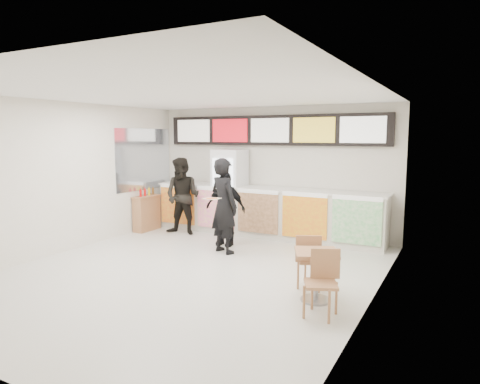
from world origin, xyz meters
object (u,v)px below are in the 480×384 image
Objects in this scene: drinks_fridge at (230,191)px; customer_left at (183,196)px; customer_main at (224,206)px; cafe_table at (316,266)px; service_counter at (264,212)px; condiment_ledge at (147,213)px; customer_mid at (225,208)px.

drinks_fridge is 1.13m from customer_left.
customer_main is 1.26× the size of cafe_table.
cafe_table is at bearing -54.90° from service_counter.
cafe_table is (2.30, -3.27, -0.07)m from service_counter.
customer_left reaches higher than service_counter.
condiment_ledge is at bearing 130.10° from cafe_table.
cafe_table is at bearing -45.46° from drinks_fridge.
drinks_fridge is at bearing 179.01° from service_counter.
customer_left reaches higher than customer_mid.
customer_main is 0.62m from customer_mid.
drinks_fridge reaches higher than service_counter.
customer_left is 1.46m from customer_mid.
cafe_table is 1.46× the size of condiment_ledge.
service_counter is 2.93× the size of customer_main.
customer_main is at bearing -94.31° from service_counter.
drinks_fridge is at bearing 33.90° from customer_left.
service_counter is 3.70× the size of cafe_table.
drinks_fridge is at bearing -43.49° from customer_main.
cafe_table is (2.69, -2.13, -0.29)m from customer_mid.
service_counter is 2.78× the size of drinks_fridge.
condiment_ledge is (-1.03, -0.08, -0.47)m from customer_left.
customer_mid is 1.54× the size of condiment_ledge.
service_counter is 3.99m from cafe_table.
condiment_ledge is at bearing -156.51° from drinks_fridge.
service_counter is at bearing 15.90° from condiment_ledge.
customer_left is 1.15× the size of customer_mid.
drinks_fridge is 1.33× the size of cafe_table.
customer_main is at bearing -64.30° from drinks_fridge.
drinks_fridge is 1.10× the size of customer_left.
cafe_table is at bearing 167.34° from customer_main.
service_counter is 1.71m from customer_main.
customer_left is at bearing -139.02° from drinks_fridge.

